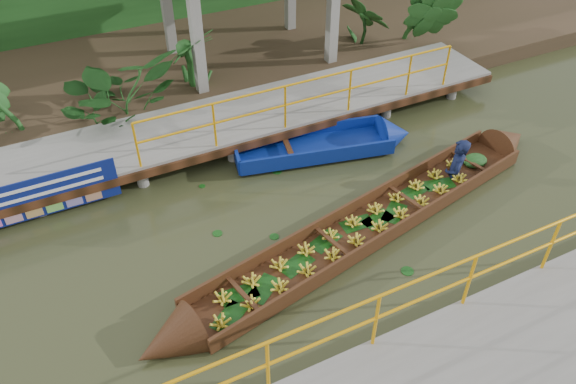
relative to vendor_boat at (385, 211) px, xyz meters
name	(u,v)px	position (x,y,z in m)	size (l,w,h in m)	color
ground	(238,253)	(-2.83, 0.43, -0.24)	(80.00, 80.00, 0.00)	#2C3319
land_strip	(131,68)	(-2.83, 7.93, -0.01)	(30.00, 8.00, 0.45)	#34291A
far_dock	(177,136)	(-2.81, 3.86, 0.24)	(16.00, 2.06, 1.66)	slate
vendor_boat	(385,211)	(0.00, 0.00, 0.00)	(9.60, 2.91, 2.13)	#3D2110
moored_blue_boat	(354,141)	(0.77, 2.35, -0.07)	(4.14, 1.87, 0.96)	navy
blue_banner	(42,196)	(-5.72, 2.91, 0.32)	(2.80, 0.04, 0.87)	navy
tropical_plants	(184,62)	(-1.95, 5.73, 0.94)	(14.17, 1.17, 1.46)	#163E14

